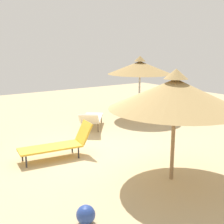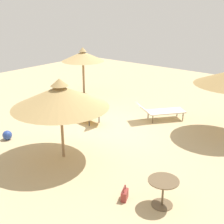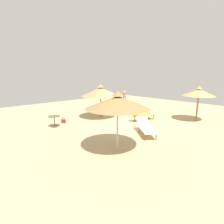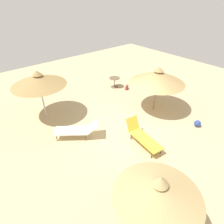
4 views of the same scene
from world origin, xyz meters
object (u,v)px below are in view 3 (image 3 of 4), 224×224
(lounge_chair_near_left, at_px, (146,127))
(parasol_umbrella_front, at_px, (118,102))
(handbag, at_px, (64,121))
(lounge_chair_far_right, at_px, (142,115))
(parasol_umbrella_back, at_px, (101,92))
(person_standing_center, at_px, (124,98))
(side_table_round, at_px, (54,119))
(beach_ball, at_px, (120,110))
(parasol_umbrella_near_right, at_px, (199,93))

(lounge_chair_near_left, bearing_deg, parasol_umbrella_front, 8.68)
(lounge_chair_near_left, height_order, handbag, lounge_chair_near_left)
(lounge_chair_far_right, bearing_deg, handbag, -36.72)
(parasol_umbrella_back, xyz_separation_m, lounge_chair_near_left, (0.69, 4.62, -1.56))
(parasol_umbrella_back, bearing_deg, person_standing_center, -159.20)
(lounge_chair_far_right, bearing_deg, parasol_umbrella_back, -60.42)
(parasol_umbrella_back, height_order, person_standing_center, parasol_umbrella_back)
(parasol_umbrella_back, relative_size, lounge_chair_far_right, 1.43)
(side_table_round, distance_m, beach_ball, 6.12)
(lounge_chair_near_left, height_order, lounge_chair_far_right, lounge_chair_far_right)
(parasol_umbrella_back, distance_m, lounge_chair_far_right, 3.43)
(handbag, distance_m, side_table_round, 0.97)
(parasol_umbrella_near_right, height_order, lounge_chair_far_right, parasol_umbrella_near_right)
(parasol_umbrella_back, relative_size, lounge_chair_near_left, 1.45)
(lounge_chair_near_left, height_order, beach_ball, lounge_chair_near_left)
(parasol_umbrella_near_right, height_order, handbag, parasol_umbrella_near_right)
(parasol_umbrella_back, height_order, lounge_chair_near_left, parasol_umbrella_back)
(handbag, xyz_separation_m, beach_ball, (-5.28, 0.18, 0.02))
(parasol_umbrella_back, bearing_deg, lounge_chair_far_right, 119.58)
(lounge_chair_far_right, height_order, beach_ball, lounge_chair_far_right)
(parasol_umbrella_back, xyz_separation_m, handbag, (2.81, -0.56, -1.83))
(beach_ball, bearing_deg, parasol_umbrella_front, 43.16)
(parasol_umbrella_back, distance_m, lounge_chair_near_left, 4.93)
(lounge_chair_far_right, height_order, person_standing_center, person_standing_center)
(beach_ball, bearing_deg, lounge_chair_near_left, 57.70)
(parasol_umbrella_near_right, bearing_deg, parasol_umbrella_back, -51.26)
(parasol_umbrella_back, relative_size, beach_ball, 8.74)
(lounge_chair_near_left, distance_m, beach_ball, 5.93)
(parasol_umbrella_near_right, relative_size, side_table_round, 3.35)
(parasol_umbrella_back, xyz_separation_m, beach_ball, (-2.48, -0.39, -1.80))
(parasol_umbrella_near_right, xyz_separation_m, person_standing_center, (-0.17, -7.04, -1.06))
(side_table_round, bearing_deg, parasol_umbrella_back, 177.27)
(lounge_chair_far_right, xyz_separation_m, side_table_round, (5.14, -2.83, 0.07))
(handbag, bearing_deg, lounge_chair_near_left, 112.22)
(parasol_umbrella_front, distance_m, parasol_umbrella_back, 6.00)
(handbag, distance_m, beach_ball, 5.29)
(parasol_umbrella_near_right, distance_m, side_table_round, 9.78)
(parasol_umbrella_front, height_order, side_table_round, parasol_umbrella_front)
(lounge_chair_near_left, relative_size, person_standing_center, 1.21)
(parasol_umbrella_back, relative_size, parasol_umbrella_near_right, 1.18)
(person_standing_center, bearing_deg, parasol_umbrella_back, 20.80)
(parasol_umbrella_front, bearing_deg, handbag, -94.92)
(handbag, bearing_deg, parasol_umbrella_front, 85.08)
(lounge_chair_near_left, bearing_deg, parasol_umbrella_back, -98.49)
(beach_ball, bearing_deg, person_standing_center, -146.61)
(parasol_umbrella_front, xyz_separation_m, beach_ball, (-5.77, -5.41, -1.94))
(parasol_umbrella_back, distance_m, beach_ball, 3.09)
(lounge_chair_near_left, distance_m, side_table_round, 5.63)
(parasol_umbrella_near_right, xyz_separation_m, beach_ball, (1.81, -5.73, -1.83))
(parasol_umbrella_front, relative_size, person_standing_center, 1.62)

